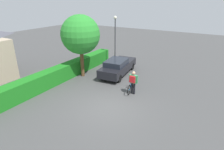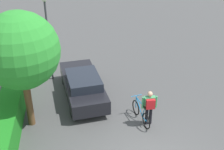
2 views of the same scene
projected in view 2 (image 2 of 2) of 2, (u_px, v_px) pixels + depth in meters
The scene contains 5 objects.
parked_car_near at pixel (83, 85), 13.70m from camera, with size 4.59×2.12×1.34m.
bicycle at pixel (141, 113), 12.19m from camera, with size 1.70×0.53×0.97m.
person_rider at pixel (150, 105), 11.72m from camera, with size 0.35×0.64×1.58m.
street_lamp at pixel (47, 28), 14.36m from camera, with size 0.28×0.28×4.47m.
tree_kerbside at pixel (21, 51), 10.63m from camera, with size 2.96×2.96×4.83m.
Camera 2 is at (-7.18, 2.58, 7.51)m, focal length 46.24 mm.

